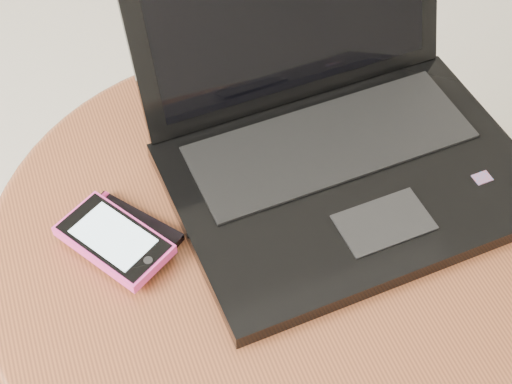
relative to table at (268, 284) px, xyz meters
name	(u,v)px	position (x,y,z in m)	size (l,w,h in m)	color
table	(268,284)	(0.00, 0.00, 0.00)	(0.62, 0.62, 0.49)	#602F18
laptop	(334,129)	(0.11, 0.08, 0.15)	(0.40, 0.37, 0.25)	black
phone_black	(127,232)	(-0.14, 0.05, 0.11)	(0.11, 0.12, 0.01)	black
phone_pink	(114,240)	(-0.16, 0.04, 0.12)	(0.12, 0.13, 0.01)	#FF3CA5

